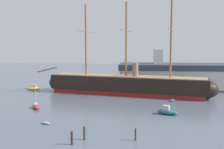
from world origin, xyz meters
The scene contains 13 objects.
tall_ship centered at (4.41, 48.02, 3.13)m, with size 58.92×18.93×28.74m.
dinghy_foreground_left centered at (-9.76, 13.73, 0.23)m, with size 2.10×1.41×0.46m.
sailboat_mid_left centered at (-16.69, 26.64, 0.54)m, with size 3.68×5.07×6.46m.
motorboat_mid_right centered at (14.75, 23.73, 0.70)m, with size 5.13×3.55×1.99m.
dinghy_alongside_stern centered at (17.63, 38.47, 0.27)m, with size 2.24×2.38×0.54m.
motorboat_far_left centered at (-28.18, 53.69, 0.70)m, with size 4.93×2.44×2.00m.
dinghy_far_right centered at (29.34, 54.20, 0.31)m, with size 2.79×1.84×0.61m.
dinghy_distant_centre centered at (2.77, 65.60, 0.32)m, with size 2.41×2.94×0.64m.
mooring_piling_nearest centered at (7.89, 6.15, 1.00)m, with size 0.27×0.27×2.00m, color #382B1E.
mooring_piling_left_pair centered at (-0.39, 5.71, 1.10)m, with size 0.35×0.35×2.20m, color #423323.
mooring_piling_right_pair centered at (-1.84, 3.25, 1.06)m, with size 0.39×0.39×2.13m, color #382B1E.
dockside_warehouse_right centered at (23.29, 63.39, 4.39)m, with size 47.38×18.95×14.07m.
seagull_in_flight centered at (6.77, 15.90, 14.37)m, with size 0.44×1.21×0.13m.
Camera 1 is at (8.24, -36.21, 15.10)m, focal length 43.31 mm.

